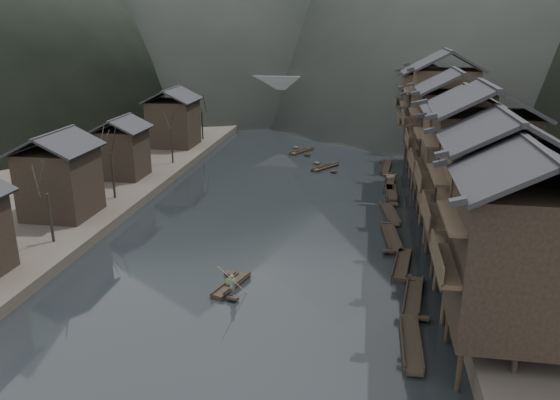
# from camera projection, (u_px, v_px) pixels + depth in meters

# --- Properties ---
(water) EXTENTS (300.00, 300.00, 0.00)m
(water) POSITION_uv_depth(u_px,v_px,m) (245.00, 285.00, 41.61)
(water) COLOR black
(water) RESTS_ON ground
(left_bank) EXTENTS (40.00, 200.00, 1.20)m
(left_bank) POSITION_uv_depth(u_px,v_px,m) (81.00, 147.00, 84.27)
(left_bank) COLOR #2D2823
(left_bank) RESTS_ON ground
(stilt_houses) EXTENTS (9.00, 67.60, 16.27)m
(stilt_houses) POSITION_uv_depth(u_px,v_px,m) (456.00, 130.00, 54.02)
(stilt_houses) COLOR black
(stilt_houses) RESTS_ON ground
(left_houses) EXTENTS (8.10, 53.20, 8.73)m
(left_houses) POSITION_uv_depth(u_px,v_px,m) (107.00, 146.00, 61.83)
(left_houses) COLOR black
(left_houses) RESTS_ON left_bank
(bare_trees) EXTENTS (3.53, 60.63, 7.07)m
(bare_trees) POSITION_uv_depth(u_px,v_px,m) (132.00, 146.00, 60.22)
(bare_trees) COLOR black
(bare_trees) RESTS_ON left_bank
(moored_sampans) EXTENTS (3.12, 50.44, 0.47)m
(moored_sampans) POSITION_uv_depth(u_px,v_px,m) (394.00, 221.00, 54.26)
(moored_sampans) COLOR black
(moored_sampans) RESTS_ON water
(midriver_boats) EXTENTS (14.34, 41.57, 0.45)m
(midriver_boats) POSITION_uv_depth(u_px,v_px,m) (312.00, 138.00, 92.70)
(midriver_boats) COLOR black
(midriver_boats) RESTS_ON water
(stone_bridge) EXTENTS (40.00, 6.00, 9.00)m
(stone_bridge) POSITION_uv_depth(u_px,v_px,m) (325.00, 96.00, 107.51)
(stone_bridge) COLOR #4C4C4F
(stone_bridge) RESTS_ON ground
(hero_sampan) EXTENTS (2.16, 4.65, 0.43)m
(hero_sampan) POSITION_uv_depth(u_px,v_px,m) (231.00, 285.00, 41.08)
(hero_sampan) COLOR black
(hero_sampan) RESTS_ON water
(cargo_heap) EXTENTS (1.02, 1.33, 0.61)m
(cargo_heap) POSITION_uv_depth(u_px,v_px,m) (231.00, 278.00, 41.12)
(cargo_heap) COLOR black
(cargo_heap) RESTS_ON hero_sampan
(boatman) EXTENTS (0.73, 0.63, 1.68)m
(boatman) POSITION_uv_depth(u_px,v_px,m) (232.00, 282.00, 39.23)
(boatman) COLOR #4F4F51
(boatman) RESTS_ON hero_sampan
(bamboo_pole) EXTENTS (1.78, 2.42, 3.39)m
(bamboo_pole) POSITION_uv_depth(u_px,v_px,m) (234.00, 250.00, 38.40)
(bamboo_pole) COLOR #8C7A51
(bamboo_pole) RESTS_ON boatman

